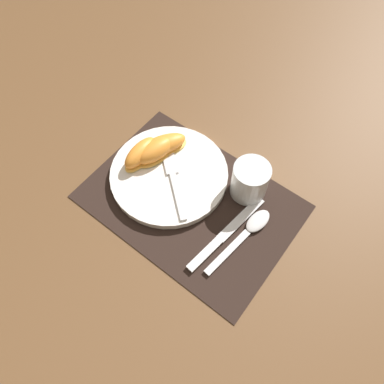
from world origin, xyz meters
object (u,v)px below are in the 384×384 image
at_px(knife, 225,234).
at_px(spoon, 250,229).
at_px(citrus_wedge_0, 162,146).
at_px(fork, 173,177).
at_px(citrus_wedge_2, 141,154).
at_px(plate, 169,174).
at_px(juice_glass, 250,182).
at_px(citrus_wedge_1, 156,151).

height_order(knife, spoon, spoon).
height_order(knife, citrus_wedge_0, citrus_wedge_0).
bearing_deg(fork, citrus_wedge_2, -177.39).
bearing_deg(plate, citrus_wedge_0, 143.89).
bearing_deg(fork, juice_glass, 29.37).
distance_m(fork, citrus_wedge_2, 0.09).
bearing_deg(plate, knife, -12.74).
xyz_separation_m(juice_glass, citrus_wedge_2, (-0.23, -0.08, -0.00)).
height_order(juice_glass, spoon, juice_glass).
distance_m(knife, citrus_wedge_1, 0.23).
distance_m(juice_glass, spoon, 0.10).
distance_m(citrus_wedge_0, citrus_wedge_2, 0.05).
xyz_separation_m(juice_glass, fork, (-0.14, -0.08, -0.02)).
bearing_deg(citrus_wedge_2, juice_glass, 19.95).
bearing_deg(citrus_wedge_1, fork, -18.07).
relative_size(knife, spoon, 1.17).
bearing_deg(plate, citrus_wedge_2, -173.31).
bearing_deg(citrus_wedge_0, citrus_wedge_1, -87.80).
bearing_deg(spoon, plate, 179.88).
bearing_deg(citrus_wedge_1, citrus_wedge_0, 92.20).
height_order(knife, citrus_wedge_2, citrus_wedge_2).
height_order(citrus_wedge_1, citrus_wedge_2, citrus_wedge_1).
bearing_deg(juice_glass, knife, -79.39).
relative_size(fork, citrus_wedge_2, 1.56).
distance_m(juice_glass, citrus_wedge_2, 0.24).
xyz_separation_m(plate, citrus_wedge_2, (-0.07, -0.01, 0.02)).
height_order(plate, knife, plate).
height_order(citrus_wedge_0, citrus_wedge_2, citrus_wedge_2).
bearing_deg(citrus_wedge_0, juice_glass, 10.41).
distance_m(plate, spoon, 0.21).
distance_m(plate, citrus_wedge_2, 0.08).
xyz_separation_m(juice_glass, knife, (0.02, -0.11, -0.03)).
xyz_separation_m(plate, juice_glass, (0.16, 0.07, 0.03)).
xyz_separation_m(spoon, citrus_wedge_0, (-0.26, 0.04, 0.03)).
bearing_deg(citrus_wedge_0, plate, -36.11).
relative_size(plate, spoon, 1.38).
relative_size(juice_glass, fork, 0.53).
bearing_deg(citrus_wedge_2, citrus_wedge_0, 63.97).
relative_size(knife, fork, 1.41).
distance_m(juice_glass, citrus_wedge_0, 0.21).
distance_m(juice_glass, citrus_wedge_1, 0.21).
xyz_separation_m(plate, spoon, (0.21, -0.00, -0.00)).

